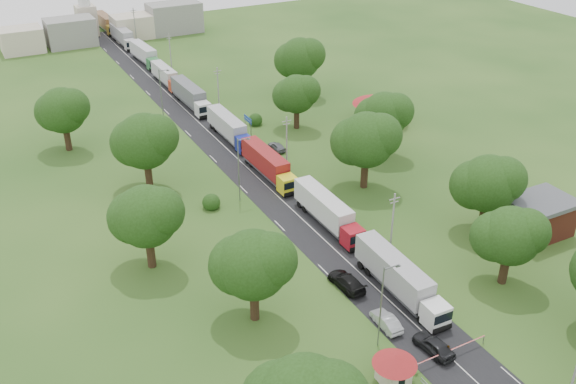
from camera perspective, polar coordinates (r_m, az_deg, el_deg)
ground at (r=85.46m, az=3.26°, el=-4.28°), size 260.00×260.00×0.00m
road at (r=100.68m, az=-2.61°, el=1.19°), size 8.00×200.00×0.04m
boom_barrier at (r=68.59m, az=13.40°, el=-13.92°), size 9.22×0.35×1.18m
guard_booth at (r=64.77m, az=9.45°, el=-14.95°), size 4.40×4.40×3.45m
info_sign at (r=113.74m, az=-3.58°, el=6.19°), size 0.12×3.10×4.10m
pole_1 at (r=80.84m, az=9.26°, el=-2.83°), size 1.60×0.24×9.00m
pole_2 at (r=101.65m, az=-0.12°, el=4.44°), size 1.60×0.24×9.00m
pole_3 at (r=125.30m, az=-6.22°, el=9.07°), size 1.60×0.24×9.00m
pole_4 at (r=150.44m, az=-10.42°, el=12.13°), size 1.60×0.24×9.00m
pole_5 at (r=176.45m, az=-13.46°, el=14.27°), size 1.60×0.24×9.00m
lamp_0 at (r=66.39m, az=8.39°, el=-9.71°), size 2.03×0.22×10.00m
lamp_1 at (r=92.14m, az=-4.33°, el=2.26°), size 2.03×0.22×10.00m
lamp_2 at (r=122.56m, az=-11.16°, el=8.67°), size 2.03×0.22×10.00m
tree_2 at (r=78.35m, az=19.11°, el=-3.66°), size 8.00×8.00×10.10m
tree_3 at (r=87.80m, az=17.34°, el=0.76°), size 8.80×8.80×11.07m
tree_4 at (r=95.56m, az=6.94°, el=4.66°), size 9.60×9.60×12.05m
tree_5 at (r=106.66m, az=8.51°, el=6.80°), size 8.80×8.80×11.07m
tree_6 at (r=116.65m, az=0.74°, el=8.73°), size 8.00×8.00×10.10m
tree_7 at (r=132.86m, az=1.03°, el=11.82°), size 9.60×9.60×12.05m
tree_10 at (r=68.32m, az=-3.17°, el=-6.40°), size 8.80×8.80×11.07m
tree_11 at (r=78.42m, az=-12.53°, el=-2.08°), size 8.80×8.80×11.07m
tree_12 at (r=96.80m, az=-12.66°, el=4.47°), size 9.60×9.60×12.05m
tree_13 at (r=113.88m, az=-19.44°, el=6.89°), size 8.80×8.80×11.07m
house_brick at (r=91.65m, az=21.40°, el=-2.04°), size 8.60×6.60×5.20m
house_cream at (r=121.27m, az=8.21°, el=7.74°), size 10.08×10.08×5.80m
distant_town at (r=180.34m, az=-15.37°, el=13.95°), size 52.00×8.00×8.00m
church at (r=186.60m, az=-17.51°, el=14.74°), size 5.00×5.00×12.30m
truck_0 at (r=75.76m, az=9.82°, el=-7.47°), size 2.98×15.50×4.29m
truck_1 at (r=87.69m, az=3.50°, el=-1.67°), size 2.61×14.96×4.15m
truck_2 at (r=100.35m, az=-1.78°, el=2.51°), size 2.69×14.83×4.11m
truck_3 at (r=113.93m, az=-5.27°, el=5.72°), size 2.56×14.88×4.13m
truck_4 at (r=129.82m, az=-8.67°, el=8.49°), size 2.93×15.52×4.30m
truck_5 at (r=143.38m, az=-10.81°, el=10.14°), size 2.53×13.49×3.73m
truck_6 at (r=159.03m, az=-12.63°, el=11.87°), size 3.27×14.87×4.11m
truck_7 at (r=175.85m, az=-14.47°, el=13.27°), size 2.95×15.21×4.21m
truck_8 at (r=191.19m, az=-15.89°, el=14.29°), size 3.08×15.13×4.18m
car_lane_front at (r=69.61m, az=12.82°, el=-13.15°), size 2.44×5.09×1.68m
car_lane_mid at (r=71.77m, az=8.73°, el=-11.28°), size 1.73×4.55×1.48m
car_lane_rear at (r=76.74m, az=5.22°, el=-7.93°), size 2.66×5.79×1.64m
car_verge_near at (r=95.25m, az=2.85°, el=-0.02°), size 2.86×5.48×1.47m
car_verge_far at (r=109.75m, az=-1.01°, el=4.06°), size 1.83×4.17×1.40m
pedestrian_near at (r=69.30m, az=14.05°, el=-13.61°), size 0.69×0.63×1.58m
pedestrian_booth at (r=65.48m, az=10.40°, el=-16.08°), size 1.02×1.04×1.69m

